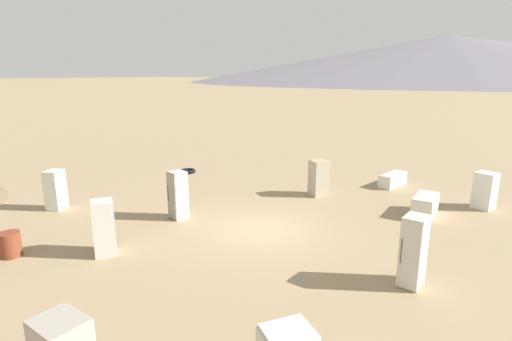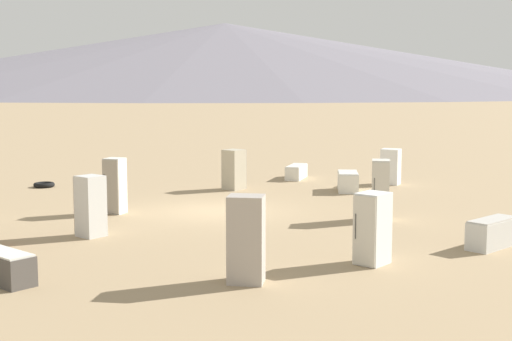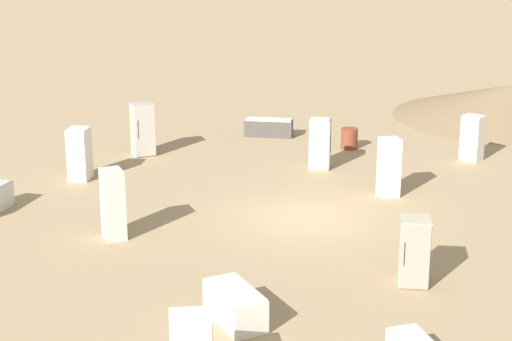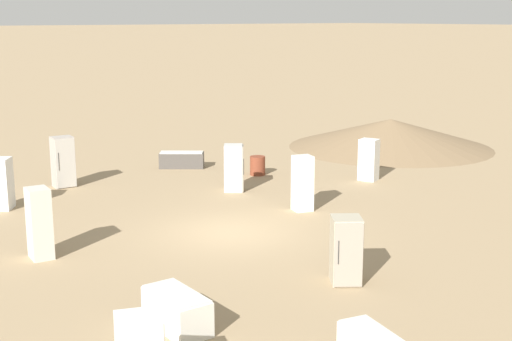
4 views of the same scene
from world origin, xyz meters
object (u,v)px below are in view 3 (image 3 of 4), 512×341
object	(u,v)px
discarded_fridge_9	(269,128)
discarded_fridge_3	(235,305)
discarded_fridge_0	(473,138)
discarded_fridge_11	(143,129)
discarded_fridge_4	(414,251)
discarded_fridge_5	(320,144)
rusty_barrel	(349,139)
discarded_fridge_7	(113,204)
discarded_fridge_8	(80,154)
discarded_fridge_2	(389,167)

from	to	relation	value
discarded_fridge_9	discarded_fridge_3	bearing A→B (deg)	-174.24
discarded_fridge_0	discarded_fridge_11	distance (m)	11.84
discarded_fridge_4	discarded_fridge_9	world-z (taller)	discarded_fridge_4
discarded_fridge_3	discarded_fridge_11	bearing A→B (deg)	-101.68
discarded_fridge_4	discarded_fridge_5	size ratio (longest dim) A/B	0.94
discarded_fridge_0	rusty_barrel	bearing A→B (deg)	-160.40
discarded_fridge_0	discarded_fridge_5	size ratio (longest dim) A/B	0.94
discarded_fridge_7	discarded_fridge_8	world-z (taller)	discarded_fridge_7
discarded_fridge_2	discarded_fridge_5	world-z (taller)	discarded_fridge_2
discarded_fridge_0	discarded_fridge_2	bearing A→B (deg)	-91.28
discarded_fridge_4	discarded_fridge_9	distance (m)	14.51
discarded_fridge_0	discarded_fridge_4	distance (m)	11.38
discarded_fridge_4	discarded_fridge_5	xyz separation A→B (m)	(-3.29, -9.25, 0.05)
discarded_fridge_3	discarded_fridge_8	world-z (taller)	discarded_fridge_8
discarded_fridge_8	rusty_barrel	size ratio (longest dim) A/B	2.25
discarded_fridge_11	rusty_barrel	bearing A→B (deg)	163.23
discarded_fridge_3	discarded_fridge_7	distance (m)	6.11
discarded_fridge_4	discarded_fridge_7	distance (m)	8.18
discarded_fridge_3	rusty_barrel	distance (m)	14.80
discarded_fridge_9	discarded_fridge_4	bearing A→B (deg)	-157.97
discarded_fridge_3	rusty_barrel	size ratio (longest dim) A/B	2.18
discarded_fridge_11	discarded_fridge_2	bearing A→B (deg)	126.65
rusty_barrel	discarded_fridge_3	bearing A→B (deg)	45.97
discarded_fridge_2	discarded_fridge_5	distance (m)	3.61
discarded_fridge_4	discarded_fridge_8	distance (m)	12.73
discarded_fridge_0	discarded_fridge_8	world-z (taller)	discarded_fridge_8
discarded_fridge_8	discarded_fridge_2	bearing A→B (deg)	-1.52
discarded_fridge_2	discarded_fridge_4	size ratio (longest dim) A/B	1.14
discarded_fridge_4	discarded_fridge_7	bearing A→B (deg)	-15.03
discarded_fridge_8	discarded_fridge_7	bearing A→B (deg)	-61.39
discarded_fridge_11	rusty_barrel	xyz separation A→B (m)	(-7.12, 2.84, -0.58)
discarded_fridge_3	discarded_fridge_7	bearing A→B (deg)	-82.89
discarded_fridge_3	discarded_fridge_5	xyz separation A→B (m)	(-7.93, -9.01, 0.48)
discarded_fridge_3	discarded_fridge_8	xyz separation A→B (m)	(-0.25, -11.71, 0.48)
discarded_fridge_5	rusty_barrel	size ratio (longest dim) A/B	2.26
discarded_fridge_11	discarded_fridge_8	bearing A→B (deg)	36.33
discarded_fridge_8	discarded_fridge_3	bearing A→B (deg)	-54.16
discarded_fridge_5	discarded_fridge_11	distance (m)	6.54
discarded_fridge_4	discarded_fridge_8	xyz separation A→B (m)	(4.39, -11.95, 0.05)
discarded_fridge_11	rusty_barrel	size ratio (longest dim) A/B	2.50
discarded_fridge_3	discarded_fridge_5	world-z (taller)	discarded_fridge_5
discarded_fridge_3	discarded_fridge_9	world-z (taller)	discarded_fridge_3
rusty_barrel	discarded_fridge_9	bearing A→B (deg)	-60.58
discarded_fridge_7	rusty_barrel	distance (m)	11.82
discarded_fridge_0	discarded_fridge_5	world-z (taller)	discarded_fridge_5
discarded_fridge_0	discarded_fridge_2	xyz separation A→B (m)	(5.07, 1.82, 0.11)
discarded_fridge_2	discarded_fridge_4	bearing A→B (deg)	-105.52
discarded_fridge_4	rusty_barrel	bearing A→B (deg)	-82.20
discarded_fridge_2	discarded_fridge_8	xyz separation A→B (m)	(7.90, -6.30, -0.06)
discarded_fridge_4	discarded_fridge_5	distance (m)	9.82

